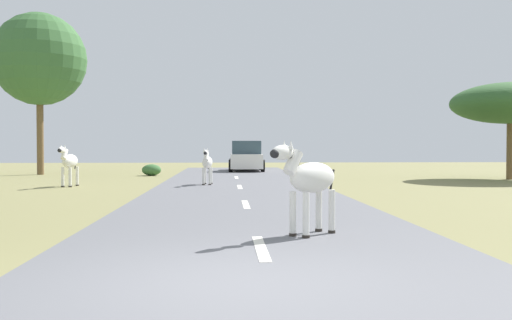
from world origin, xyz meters
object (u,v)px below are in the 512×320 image
object	(u,v)px
car_0	(246,157)
tree_2	(511,103)
bush_0	(151,170)
zebra_2	(69,162)
tree_3	(39,60)
zebra_1	(309,179)
zebra_0	(207,163)

from	to	relation	value
car_0	tree_2	xyz separation A→B (m)	(11.55, -8.20, 2.56)
tree_2	bush_0	world-z (taller)	tree_2
zebra_2	tree_3	world-z (taller)	tree_3
zebra_1	zebra_0	bearing A→B (deg)	-34.24
tree_2	car_0	bearing A→B (deg)	144.62
zebra_0	tree_2	bearing A→B (deg)	-162.42
zebra_2	tree_2	distance (m)	19.03
tree_3	zebra_1	bearing A→B (deg)	-62.33
zebra_0	zebra_2	world-z (taller)	zebra_2
zebra_1	zebra_2	world-z (taller)	zebra_1
bush_0	zebra_0	bearing A→B (deg)	-67.93
car_0	tree_3	size ratio (longest dim) A/B	0.52
zebra_1	bush_0	size ratio (longest dim) A/B	1.60
zebra_0	tree_3	distance (m)	13.64
zebra_1	tree_3	xyz separation A→B (m)	(-11.04, 21.06, 5.04)
tree_2	bush_0	xyz separation A→B (m)	(-16.50, 4.07, -3.12)
zebra_2	bush_0	size ratio (longest dim) A/B	1.71
tree_2	bush_0	distance (m)	17.28
zebra_0	zebra_2	size ratio (longest dim) A/B	0.89
tree_3	bush_0	world-z (taller)	tree_3
car_0	tree_3	distance (m)	12.37
zebra_0	bush_0	world-z (taller)	zebra_0
zebra_2	tree_3	size ratio (longest dim) A/B	0.19
car_0	bush_0	world-z (taller)	car_0
zebra_2	tree_2	bearing A→B (deg)	-162.77
car_0	tree_3	bearing A→B (deg)	-164.47
zebra_0	zebra_1	bearing A→B (deg)	102.74
zebra_0	tree_2	xyz separation A→B (m)	(13.45, 3.45, 2.54)
zebra_1	bush_0	bearing A→B (deg)	-29.28
zebra_1	tree_3	size ratio (longest dim) A/B	0.18
zebra_2	car_0	world-z (taller)	car_0
car_0	tree_2	distance (m)	14.39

